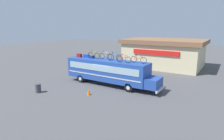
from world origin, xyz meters
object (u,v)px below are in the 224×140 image
(rooftop_bicycle_3, at_px, (115,57))
(traffic_cone, at_px, (89,92))
(luggage_bag_2, at_px, (87,56))
(bus, at_px, (109,71))
(rooftop_bicycle_4, at_px, (124,59))
(luggage_bag_1, at_px, (79,55))
(rooftop_bicycle_1, at_px, (94,55))
(trash_bin, at_px, (38,88))
(rooftop_bicycle_5, at_px, (139,59))
(rooftop_bicycle_2, at_px, (106,56))
(luggage_bag_3, at_px, (91,57))

(rooftop_bicycle_3, bearing_deg, traffic_cone, -98.77)
(luggage_bag_2, bearing_deg, bus, -3.56)
(rooftop_bicycle_4, bearing_deg, traffic_cone, -118.92)
(luggage_bag_1, height_order, rooftop_bicycle_1, rooftop_bicycle_1)
(bus, bearing_deg, luggage_bag_1, -178.16)
(luggage_bag_1, bearing_deg, trash_bin, -93.03)
(luggage_bag_2, height_order, rooftop_bicycle_5, rooftop_bicycle_5)
(luggage_bag_2, xyz_separation_m, rooftop_bicycle_4, (5.58, -0.62, 0.20))
(rooftop_bicycle_5, distance_m, trash_bin, 10.70)
(rooftop_bicycle_1, bearing_deg, luggage_bag_2, 166.03)
(rooftop_bicycle_3, relative_size, rooftop_bicycle_4, 1.09)
(rooftop_bicycle_3, relative_size, traffic_cone, 3.10)
(luggage_bag_1, height_order, rooftop_bicycle_3, rooftop_bicycle_3)
(luggage_bag_2, height_order, rooftop_bicycle_2, rooftop_bicycle_2)
(luggage_bag_2, bearing_deg, trash_bin, -100.56)
(rooftop_bicycle_1, distance_m, trash_bin, 7.10)
(luggage_bag_1, height_order, rooftop_bicycle_5, rooftop_bicycle_5)
(trash_bin, bearing_deg, rooftop_bicycle_5, 37.75)
(luggage_bag_2, relative_size, rooftop_bicycle_3, 0.41)
(rooftop_bicycle_4, xyz_separation_m, traffic_cone, (-1.94, -3.52, -2.97))
(traffic_cone, bearing_deg, rooftop_bicycle_3, 81.23)
(luggage_bag_2, distance_m, luggage_bag_3, 0.78)
(luggage_bag_2, xyz_separation_m, luggage_bag_3, (0.78, -0.04, -0.02))
(bus, distance_m, rooftop_bicycle_3, 1.80)
(rooftop_bicycle_2, bearing_deg, rooftop_bicycle_3, -11.07)
(traffic_cone, bearing_deg, rooftop_bicycle_5, 50.96)
(rooftop_bicycle_2, xyz_separation_m, trash_bin, (-4.01, -6.36, -2.82))
(rooftop_bicycle_2, height_order, rooftop_bicycle_3, rooftop_bicycle_3)
(luggage_bag_1, xyz_separation_m, luggage_bag_2, (0.86, 0.35, -0.04))
(trash_bin, bearing_deg, luggage_bag_1, 86.97)
(luggage_bag_2, distance_m, rooftop_bicycle_2, 2.84)
(luggage_bag_2, bearing_deg, luggage_bag_1, -157.93)
(luggage_bag_3, bearing_deg, bus, -3.63)
(luggage_bag_3, distance_m, rooftop_bicycle_3, 3.47)
(bus, xyz_separation_m, rooftop_bicycle_4, (2.16, -0.40, 1.58))
(luggage_bag_1, bearing_deg, rooftop_bicycle_2, 5.93)
(bus, bearing_deg, rooftop_bicycle_4, -10.61)
(luggage_bag_3, height_order, rooftop_bicycle_5, rooftop_bicycle_5)
(bus, bearing_deg, rooftop_bicycle_3, -1.94)
(luggage_bag_3, bearing_deg, rooftop_bicycle_4, -6.80)
(rooftop_bicycle_5, bearing_deg, rooftop_bicycle_4, -156.55)
(rooftop_bicycle_3, relative_size, trash_bin, 1.99)
(bus, relative_size, luggage_bag_1, 19.32)
(rooftop_bicycle_2, relative_size, trash_bin, 1.91)
(luggage_bag_3, xyz_separation_m, rooftop_bicycle_5, (6.21, 0.04, 0.22))
(luggage_bag_1, xyz_separation_m, rooftop_bicycle_2, (3.70, 0.38, 0.17))
(luggage_bag_2, height_order, trash_bin, luggage_bag_2)
(rooftop_bicycle_5, bearing_deg, trash_bin, -142.25)
(trash_bin, bearing_deg, rooftop_bicycle_3, 48.35)
(bus, height_order, rooftop_bicycle_1, rooftop_bicycle_1)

